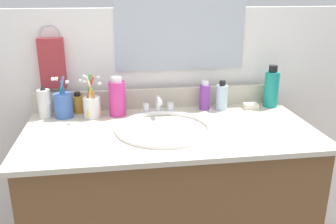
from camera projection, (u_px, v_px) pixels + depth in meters
The scene contains 18 objects.
vanity_cabinet at pixel (170, 220), 1.60m from camera, with size 1.12×0.54×0.83m, color brown.
countertop at pixel (170, 131), 1.46m from camera, with size 1.16×0.59×0.02m, color beige.
backsplash at pixel (161, 98), 1.71m from camera, with size 1.16×0.02×0.09m, color beige.
back_wall at pixel (159, 140), 1.85m from camera, with size 2.26×0.04×1.30m, color white.
mirror_panel at pixel (181, 8), 1.63m from camera, with size 0.60×0.01×0.56m, color #B2BCC6.
towel_ring at pixel (50, 35), 1.59m from camera, with size 0.10×0.10×0.01m, color silver.
hand_towel at pixel (52, 63), 1.61m from camera, with size 0.11×0.04×0.22m, color #A53338.
sink_basin at pixel (164, 137), 1.46m from camera, with size 0.39×0.39×0.11m.
faucet at pixel (158, 108), 1.62m from camera, with size 0.16×0.10×0.08m.
bottle_mouthwash_teal at pixel (271, 88), 1.71m from camera, with size 0.07×0.07×0.20m.
bottle_cream_purple at pixel (205, 96), 1.67m from camera, with size 0.05×0.05×0.14m.
bottle_gel_clear at pixel (222, 97), 1.67m from camera, with size 0.05×0.05×0.14m.
bottle_lotion_white at pixel (44, 103), 1.57m from camera, with size 0.05×0.05×0.14m.
bottle_soap_pink at pixel (117, 97), 1.59m from camera, with size 0.07×0.07×0.18m.
bottle_oil_amber at pixel (78, 103), 1.64m from camera, with size 0.05×0.05×0.09m.
cup_blue_plastic at pixel (63, 105), 1.57m from camera, with size 0.08×0.08×0.18m.
cup_white_ceramic at pixel (92, 106), 1.57m from camera, with size 0.09×0.09×0.19m.
soap_bar at pixel (251, 106), 1.70m from camera, with size 0.06×0.04×0.02m, color white.
Camera 1 is at (-0.21, -1.35, 1.38)m, focal length 38.88 mm.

